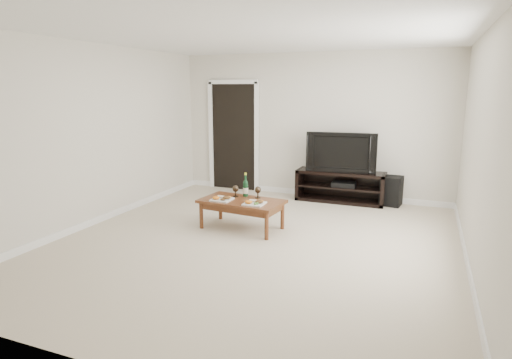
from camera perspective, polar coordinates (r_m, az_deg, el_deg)
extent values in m
plane|color=beige|center=(5.60, -0.12, -8.46)|extent=(5.50, 5.50, 0.00)
cube|color=beige|center=(7.91, 7.43, 7.12)|extent=(5.00, 0.04, 2.60)
cube|color=white|center=(5.29, -0.13, 19.20)|extent=(5.00, 5.50, 0.04)
cube|color=black|center=(8.42, -2.99, 5.61)|extent=(0.90, 0.02, 2.05)
cube|color=black|center=(7.67, 11.16, -0.91)|extent=(1.53, 0.45, 0.55)
imported|color=black|center=(7.56, 11.35, 3.66)|extent=(1.20, 0.26, 0.69)
cube|color=black|center=(7.64, 11.62, -0.60)|extent=(0.42, 0.32, 0.08)
cube|color=black|center=(7.66, 17.59, -1.44)|extent=(0.38, 0.38, 0.50)
cube|color=brown|center=(6.10, -1.91, -4.66)|extent=(1.22, 0.74, 0.42)
cube|color=white|center=(6.05, -4.57, -2.44)|extent=(0.27, 0.27, 0.07)
cube|color=white|center=(5.81, -0.21, -3.00)|extent=(0.27, 0.27, 0.07)
cylinder|color=#0E3319|center=(6.21, -1.41, -0.69)|extent=(0.07, 0.07, 0.35)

